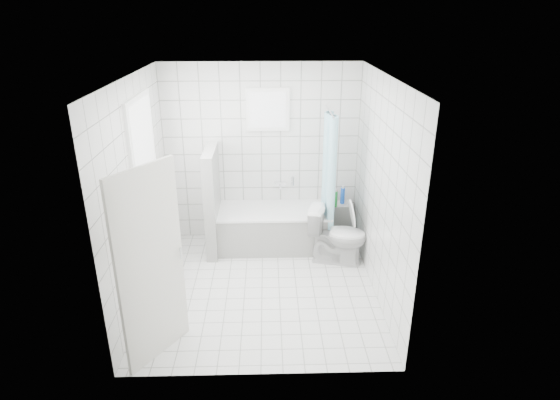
{
  "coord_description": "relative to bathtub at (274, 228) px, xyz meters",
  "views": [
    {
      "loc": [
        0.08,
        -5.02,
        3.28
      ],
      "look_at": [
        0.24,
        0.35,
        1.05
      ],
      "focal_mm": 30.0,
      "sensor_mm": 36.0,
      "label": 1
    }
  ],
  "objects": [
    {
      "name": "window_sill",
      "position": [
        -1.48,
        -0.82,
        0.57
      ],
      "size": [
        0.18,
        1.02,
        0.08
      ],
      "primitive_type": "cube",
      "color": "white",
      "rests_on": "wall_left"
    },
    {
      "name": "toilet",
      "position": [
        0.86,
        -0.47,
        0.11
      ],
      "size": [
        0.86,
        0.62,
        0.79
      ],
      "primitive_type": "imported",
      "rotation": [
        0.0,
        0.0,
        1.33
      ],
      "color": "white",
      "rests_on": "ground"
    },
    {
      "name": "tiled_ledge",
      "position": [
        0.97,
        0.25,
        -0.02
      ],
      "size": [
        0.4,
        0.24,
        0.55
      ],
      "primitive_type": "cube",
      "color": "white",
      "rests_on": "ground"
    },
    {
      "name": "shower_curtain",
      "position": [
        0.74,
        -0.16,
        0.81
      ],
      "size": [
        0.14,
        0.48,
        1.78
      ],
      "primitive_type": null,
      "color": "#46B5CE",
      "rests_on": "curtain_rod"
    },
    {
      "name": "wall_left",
      "position": [
        -1.57,
        -1.12,
        1.01
      ],
      "size": [
        0.02,
        3.0,
        2.6
      ],
      "primitive_type": "cube",
      "color": "white",
      "rests_on": "ground"
    },
    {
      "name": "tub_faucet",
      "position": [
        0.1,
        0.33,
        0.56
      ],
      "size": [
        0.18,
        0.06,
        0.06
      ],
      "primitive_type": "cube",
      "color": "silver",
      "rests_on": "wall_back"
    },
    {
      "name": "ground",
      "position": [
        -0.17,
        -1.12,
        -0.29
      ],
      "size": [
        3.0,
        3.0,
        0.0
      ],
      "primitive_type": "plane",
      "color": "white",
      "rests_on": "ground"
    },
    {
      "name": "ceiling",
      "position": [
        -0.17,
        -1.12,
        2.31
      ],
      "size": [
        3.0,
        3.0,
        0.0
      ],
      "primitive_type": "plane",
      "rotation": [
        3.14,
        0.0,
        0.0
      ],
      "color": "white",
      "rests_on": "ground"
    },
    {
      "name": "ledge_bottles",
      "position": [
        0.95,
        0.24,
        0.37
      ],
      "size": [
        0.19,
        0.19,
        0.25
      ],
      "color": "red",
      "rests_on": "tiled_ledge"
    },
    {
      "name": "bathtub",
      "position": [
        0.0,
        0.0,
        0.0
      ],
      "size": [
        1.61,
        0.77,
        0.58
      ],
      "color": "white",
      "rests_on": "ground"
    },
    {
      "name": "wall_front",
      "position": [
        -0.17,
        -2.62,
        1.01
      ],
      "size": [
        2.8,
        0.02,
        2.6
      ],
      "primitive_type": "cube",
      "color": "white",
      "rests_on": "ground"
    },
    {
      "name": "wall_back",
      "position": [
        -0.17,
        0.38,
        1.01
      ],
      "size": [
        2.8,
        0.02,
        2.6
      ],
      "primitive_type": "cube",
      "color": "white",
      "rests_on": "ground"
    },
    {
      "name": "partition_wall",
      "position": [
        -0.87,
        -0.05,
        0.46
      ],
      "size": [
        0.15,
        0.85,
        1.5
      ],
      "primitive_type": "cube",
      "color": "white",
      "rests_on": "ground"
    },
    {
      "name": "curtain_rod",
      "position": [
        0.74,
        -0.02,
        1.71
      ],
      "size": [
        0.02,
        0.8,
        0.02
      ],
      "primitive_type": "cylinder",
      "rotation": [
        1.57,
        0.0,
        0.0
      ],
      "color": "silver",
      "rests_on": "wall_back"
    },
    {
      "name": "window_left",
      "position": [
        -1.53,
        -0.82,
        1.31
      ],
      "size": [
        0.01,
        0.9,
        1.4
      ],
      "primitive_type": "cube",
      "color": "white",
      "rests_on": "wall_left"
    },
    {
      "name": "door",
      "position": [
        -1.2,
        -2.27,
        0.71
      ],
      "size": [
        0.48,
        0.69,
        2.0
      ],
      "primitive_type": "cube",
      "rotation": [
        0.0,
        0.0,
        -0.59
      ],
      "color": "silver",
      "rests_on": "ground"
    },
    {
      "name": "wall_right",
      "position": [
        1.23,
        -1.12,
        1.01
      ],
      "size": [
        0.02,
        3.0,
        2.6
      ],
      "primitive_type": "cube",
      "color": "white",
      "rests_on": "ground"
    },
    {
      "name": "window_back",
      "position": [
        -0.07,
        0.33,
        1.66
      ],
      "size": [
        0.5,
        0.01,
        0.5
      ],
      "primitive_type": "cube",
      "color": "white",
      "rests_on": "wall_back"
    },
    {
      "name": "sill_bottles",
      "position": [
        -1.47,
        -0.86,
        0.73
      ],
      "size": [
        0.16,
        0.79,
        0.3
      ],
      "color": "silver",
      "rests_on": "window_sill"
    }
  ]
}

